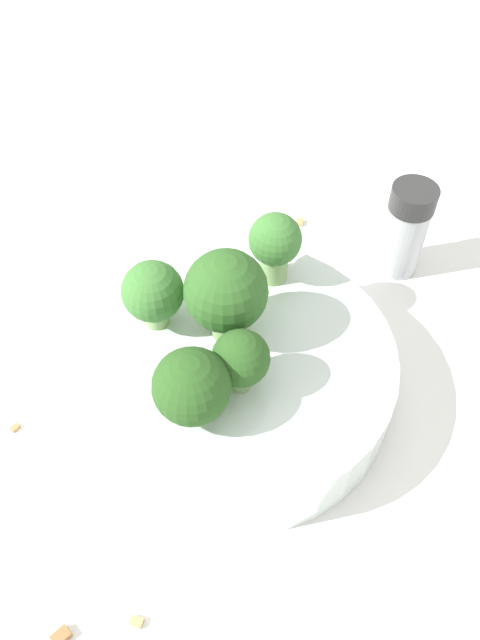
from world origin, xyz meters
TOP-DOWN VIEW (x-y plane):
  - ground_plane at (0.00, 0.00)m, footprint 3.00×3.00m
  - bowl at (0.00, 0.00)m, footprint 0.20×0.20m
  - broccoli_floret_0 at (0.03, -0.04)m, footprint 0.04×0.04m
  - broccoli_floret_1 at (0.02, -0.01)m, footprint 0.03×0.03m
  - broccoli_floret_2 at (-0.02, -0.00)m, footprint 0.05×0.05m
  - broccoli_floret_3 at (-0.05, -0.04)m, footprint 0.04×0.04m
  - broccoli_floret_4 at (-0.05, 0.05)m, footprint 0.03×0.03m
  - pepper_shaker at (-0.05, 0.16)m, footprint 0.03×0.03m
  - almond_crumb_0 at (0.10, -0.11)m, footprint 0.01×0.01m
  - almond_crumb_1 at (-0.13, 0.12)m, footprint 0.01×0.01m
  - almond_crumb_2 at (-0.06, 0.10)m, footprint 0.01×0.01m
  - almond_crumb_3 at (-0.04, -0.14)m, footprint 0.01×0.01m
  - almond_crumb_4 at (0.09, -0.15)m, footprint 0.01×0.01m

SIDE VIEW (x-z plane):
  - ground_plane at x=0.00m, z-range 0.00..0.00m
  - almond_crumb_2 at x=-0.06m, z-range 0.00..0.01m
  - almond_crumb_3 at x=-0.04m, z-range 0.00..0.01m
  - almond_crumb_0 at x=0.10m, z-range 0.00..0.01m
  - almond_crumb_1 at x=-0.13m, z-range 0.00..0.01m
  - almond_crumb_4 at x=0.09m, z-range 0.00..0.01m
  - bowl at x=0.00m, z-range 0.00..0.04m
  - pepper_shaker at x=-0.05m, z-range 0.00..0.08m
  - broccoli_floret_1 at x=0.02m, z-range 0.05..0.09m
  - broccoli_floret_0 at x=0.03m, z-range 0.05..0.10m
  - broccoli_floret_3 at x=-0.05m, z-range 0.05..0.10m
  - broccoli_floret_4 at x=-0.05m, z-range 0.05..0.10m
  - broccoli_floret_2 at x=-0.02m, z-range 0.05..0.11m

